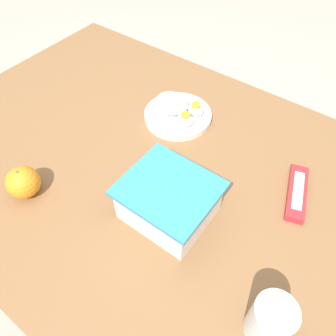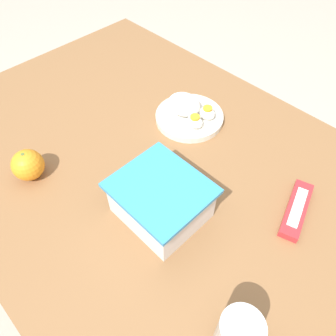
{
  "view_description": "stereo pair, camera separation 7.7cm",
  "coord_description": "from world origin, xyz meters",
  "px_view_note": "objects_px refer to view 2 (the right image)",
  "views": [
    {
      "loc": [
        -0.38,
        0.41,
        1.4
      ],
      "look_at": [
        -0.08,
        0.01,
        0.81
      ],
      "focal_mm": 35.0,
      "sensor_mm": 36.0,
      "label": 1
    },
    {
      "loc": [
        -0.44,
        0.36,
        1.4
      ],
      "look_at": [
        -0.08,
        0.01,
        0.81
      ],
      "focal_mm": 35.0,
      "sensor_mm": 36.0,
      "label": 2
    }
  ],
  "objects_px": {
    "rice_plate": "(189,113)",
    "drinking_glass": "(238,335)",
    "food_container": "(161,202)",
    "candy_bar": "(296,209)",
    "orange_fruit": "(28,165)"
  },
  "relations": [
    {
      "from": "rice_plate",
      "to": "drinking_glass",
      "type": "xyz_separation_m",
      "value": [
        -0.45,
        0.36,
        0.03
      ]
    },
    {
      "from": "drinking_glass",
      "to": "food_container",
      "type": "bearing_deg",
      "value": -18.88
    },
    {
      "from": "rice_plate",
      "to": "candy_bar",
      "type": "height_order",
      "value": "rice_plate"
    },
    {
      "from": "candy_bar",
      "to": "rice_plate",
      "type": "bearing_deg",
      "value": -8.34
    },
    {
      "from": "orange_fruit",
      "to": "drinking_glass",
      "type": "bearing_deg",
      "value": -174.54
    },
    {
      "from": "orange_fruit",
      "to": "drinking_glass",
      "type": "relative_size",
      "value": 0.74
    },
    {
      "from": "candy_bar",
      "to": "drinking_glass",
      "type": "xyz_separation_m",
      "value": [
        -0.07,
        0.31,
        0.04
      ]
    },
    {
      "from": "candy_bar",
      "to": "orange_fruit",
      "type": "bearing_deg",
      "value": 35.64
    },
    {
      "from": "orange_fruit",
      "to": "food_container",
      "type": "bearing_deg",
      "value": -153.48
    },
    {
      "from": "food_container",
      "to": "candy_bar",
      "type": "height_order",
      "value": "food_container"
    },
    {
      "from": "food_container",
      "to": "rice_plate",
      "type": "xyz_separation_m",
      "value": [
        0.17,
        -0.27,
        -0.02
      ]
    },
    {
      "from": "food_container",
      "to": "rice_plate",
      "type": "distance_m",
      "value": 0.32
    },
    {
      "from": "rice_plate",
      "to": "food_container",
      "type": "bearing_deg",
      "value": 122.25
    },
    {
      "from": "orange_fruit",
      "to": "drinking_glass",
      "type": "height_order",
      "value": "drinking_glass"
    },
    {
      "from": "orange_fruit",
      "to": "rice_plate",
      "type": "height_order",
      "value": "orange_fruit"
    }
  ]
}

